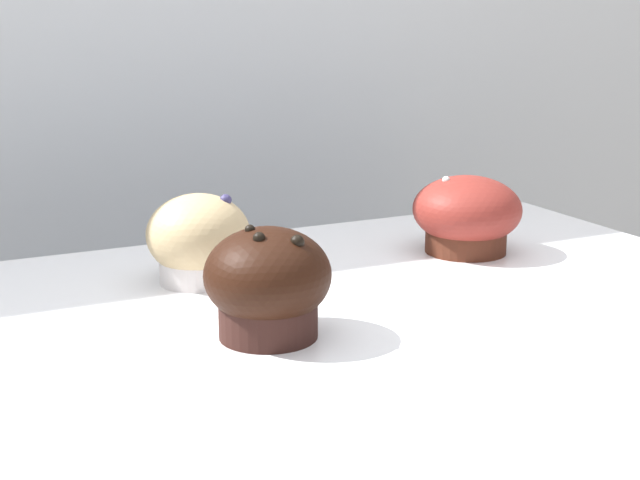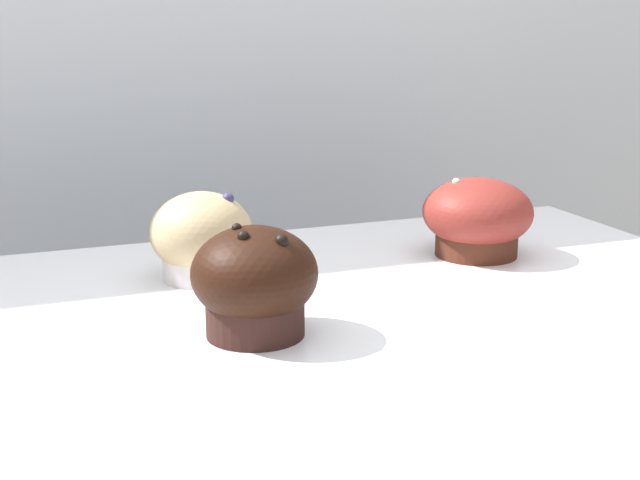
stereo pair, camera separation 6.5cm
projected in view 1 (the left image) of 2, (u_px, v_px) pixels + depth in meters
wall_back at (111, 191)px, 1.25m from camera, size 3.20×0.10×1.80m
muffin_front_center at (199, 241)px, 0.85m from camera, size 0.10×0.10×0.09m
muffin_back_left at (467, 215)px, 0.96m from camera, size 0.12×0.12×0.08m
muffin_back_right at (268, 284)px, 0.71m from camera, size 0.10×0.10×0.09m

